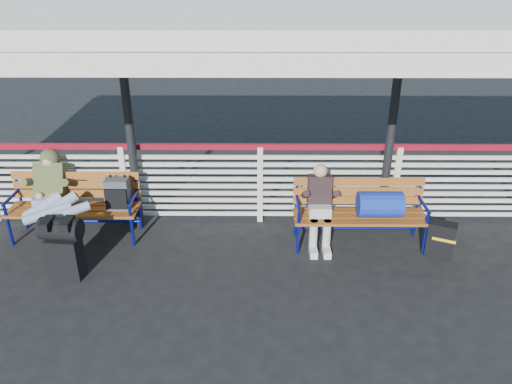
{
  "coord_description": "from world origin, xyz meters",
  "views": [
    {
      "loc": [
        -0.02,
        -4.8,
        3.67
      ],
      "look_at": [
        -0.05,
        1.0,
        0.91
      ],
      "focal_mm": 35.0,
      "sensor_mm": 36.0,
      "label": 1
    }
  ],
  "objects_px": {
    "bench_right": "(370,206)",
    "traveler_man": "(53,202)",
    "suitcase_side": "(441,240)",
    "luggage_stack": "(64,246)",
    "bench_left": "(87,198)",
    "companion_person": "(320,206)"
  },
  "relations": [
    {
      "from": "bench_right",
      "to": "traveler_man",
      "type": "distance_m",
      "value": 4.25
    },
    {
      "from": "bench_right",
      "to": "traveler_man",
      "type": "bearing_deg",
      "value": -178.26
    },
    {
      "from": "suitcase_side",
      "to": "bench_right",
      "type": "bearing_deg",
      "value": -173.76
    },
    {
      "from": "traveler_man",
      "to": "suitcase_side",
      "type": "xyz_separation_m",
      "value": [
        5.17,
        -0.17,
        -0.46
      ]
    },
    {
      "from": "luggage_stack",
      "to": "bench_right",
      "type": "bearing_deg",
      "value": 18.0
    },
    {
      "from": "bench_left",
      "to": "bench_right",
      "type": "bearing_deg",
      "value": -3.18
    },
    {
      "from": "companion_person",
      "to": "suitcase_side",
      "type": "height_order",
      "value": "companion_person"
    },
    {
      "from": "companion_person",
      "to": "bench_right",
      "type": "bearing_deg",
      "value": 0.49
    },
    {
      "from": "bench_left",
      "to": "companion_person",
      "type": "distance_m",
      "value": 3.25
    },
    {
      "from": "bench_left",
      "to": "traveler_man",
      "type": "xyz_separation_m",
      "value": [
        -0.33,
        -0.35,
        0.11
      ]
    },
    {
      "from": "bench_right",
      "to": "suitcase_side",
      "type": "bearing_deg",
      "value": -18.24
    },
    {
      "from": "luggage_stack",
      "to": "traveler_man",
      "type": "relative_size",
      "value": 0.5
    },
    {
      "from": "luggage_stack",
      "to": "suitcase_side",
      "type": "relative_size",
      "value": 1.68
    },
    {
      "from": "companion_person",
      "to": "luggage_stack",
      "type": "bearing_deg",
      "value": -165.91
    },
    {
      "from": "bench_right",
      "to": "suitcase_side",
      "type": "relative_size",
      "value": 3.67
    },
    {
      "from": "bench_right",
      "to": "companion_person",
      "type": "relative_size",
      "value": 1.57
    },
    {
      "from": "traveler_man",
      "to": "suitcase_side",
      "type": "bearing_deg",
      "value": -1.93
    },
    {
      "from": "bench_left",
      "to": "suitcase_side",
      "type": "distance_m",
      "value": 4.88
    },
    {
      "from": "luggage_stack",
      "to": "traveler_man",
      "type": "height_order",
      "value": "traveler_man"
    },
    {
      "from": "bench_left",
      "to": "traveler_man",
      "type": "height_order",
      "value": "traveler_man"
    },
    {
      "from": "bench_right",
      "to": "suitcase_side",
      "type": "distance_m",
      "value": 1.03
    },
    {
      "from": "bench_left",
      "to": "suitcase_side",
      "type": "bearing_deg",
      "value": -6.15
    }
  ]
}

